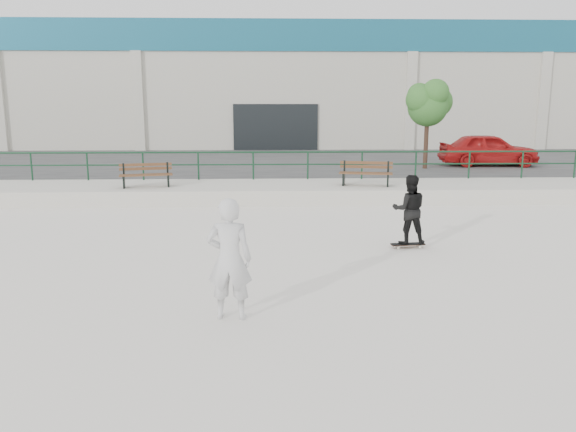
{
  "coord_description": "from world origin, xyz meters",
  "views": [
    {
      "loc": [
        -0.45,
        -9.7,
        3.26
      ],
      "look_at": [
        -0.04,
        2.0,
        0.9
      ],
      "focal_mm": 35.0,
      "sensor_mm": 36.0,
      "label": 1
    }
  ],
  "objects_px": {
    "skateboard": "(408,244)",
    "red_car": "(488,149)",
    "bench_right": "(366,173)",
    "tree": "(429,102)",
    "seated_skater": "(229,259)",
    "standing_skater": "(409,210)",
    "bench_left": "(146,175)"
  },
  "relations": [
    {
      "from": "bench_right",
      "to": "red_car",
      "type": "xyz_separation_m",
      "value": [
        6.51,
        5.9,
        0.32
      ]
    },
    {
      "from": "tree",
      "to": "skateboard",
      "type": "height_order",
      "value": "tree"
    },
    {
      "from": "bench_left",
      "to": "skateboard",
      "type": "bearing_deg",
      "value": -53.32
    },
    {
      "from": "tree",
      "to": "seated_skater",
      "type": "relative_size",
      "value": 1.98
    },
    {
      "from": "tree",
      "to": "red_car",
      "type": "distance_m",
      "value": 3.82
    },
    {
      "from": "bench_left",
      "to": "bench_right",
      "type": "xyz_separation_m",
      "value": [
        7.4,
        0.08,
        0.01
      ]
    },
    {
      "from": "red_car",
      "to": "skateboard",
      "type": "bearing_deg",
      "value": 154.59
    },
    {
      "from": "bench_right",
      "to": "seated_skater",
      "type": "distance_m",
      "value": 11.34
    },
    {
      "from": "red_car",
      "to": "standing_skater",
      "type": "relative_size",
      "value": 2.68
    },
    {
      "from": "seated_skater",
      "to": "red_car",
      "type": "bearing_deg",
      "value": -117.34
    },
    {
      "from": "red_car",
      "to": "bench_right",
      "type": "bearing_deg",
      "value": 134.97
    },
    {
      "from": "red_car",
      "to": "standing_skater",
      "type": "distance_m",
      "value": 14.05
    },
    {
      "from": "tree",
      "to": "skateboard",
      "type": "xyz_separation_m",
      "value": [
        -3.56,
        -11.44,
        -3.23
      ]
    },
    {
      "from": "standing_skater",
      "to": "seated_skater",
      "type": "relative_size",
      "value": 0.84
    },
    {
      "from": "red_car",
      "to": "skateboard",
      "type": "xyz_separation_m",
      "value": [
        -6.63,
        -12.38,
        -1.15
      ]
    },
    {
      "from": "red_car",
      "to": "seated_skater",
      "type": "bearing_deg",
      "value": 150.56
    },
    {
      "from": "red_car",
      "to": "standing_skater",
      "type": "height_order",
      "value": "red_car"
    },
    {
      "from": "bench_right",
      "to": "red_car",
      "type": "relative_size",
      "value": 0.44
    },
    {
      "from": "red_car",
      "to": "seated_skater",
      "type": "relative_size",
      "value": 2.25
    },
    {
      "from": "skateboard",
      "to": "red_car",
      "type": "bearing_deg",
      "value": 55.07
    },
    {
      "from": "red_car",
      "to": "seated_skater",
      "type": "height_order",
      "value": "red_car"
    },
    {
      "from": "bench_right",
      "to": "tree",
      "type": "height_order",
      "value": "tree"
    },
    {
      "from": "skateboard",
      "to": "standing_skater",
      "type": "height_order",
      "value": "standing_skater"
    },
    {
      "from": "bench_right",
      "to": "tree",
      "type": "xyz_separation_m",
      "value": [
        3.44,
        4.96,
        2.39
      ]
    },
    {
      "from": "bench_left",
      "to": "bench_right",
      "type": "height_order",
      "value": "bench_right"
    },
    {
      "from": "bench_left",
      "to": "skateboard",
      "type": "xyz_separation_m",
      "value": [
        7.28,
        -6.4,
        -0.82
      ]
    },
    {
      "from": "bench_left",
      "to": "skateboard",
      "type": "relative_size",
      "value": 2.24
    },
    {
      "from": "bench_right",
      "to": "standing_skater",
      "type": "height_order",
      "value": "standing_skater"
    },
    {
      "from": "standing_skater",
      "to": "seated_skater",
      "type": "bearing_deg",
      "value": 52.02
    },
    {
      "from": "bench_left",
      "to": "skateboard",
      "type": "height_order",
      "value": "bench_left"
    },
    {
      "from": "skateboard",
      "to": "tree",
      "type": "bearing_deg",
      "value": 65.94
    },
    {
      "from": "bench_left",
      "to": "seated_skater",
      "type": "relative_size",
      "value": 0.95
    }
  ]
}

